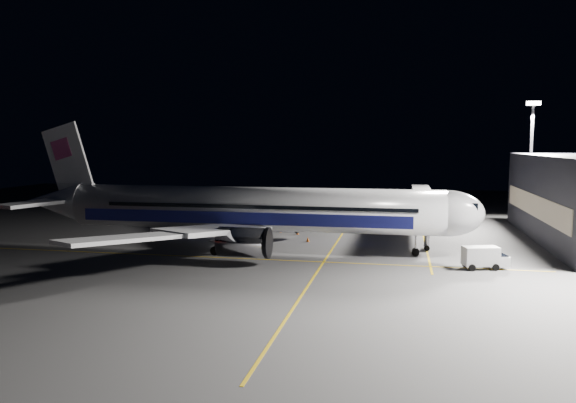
# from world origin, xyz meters

# --- Properties ---
(ground) EXTENTS (200.00, 200.00, 0.00)m
(ground) POSITION_xyz_m (0.00, 0.00, 0.00)
(ground) COLOR #4C4C4F
(ground) RESTS_ON ground
(guide_line_main) EXTENTS (0.25, 80.00, 0.01)m
(guide_line_main) POSITION_xyz_m (10.00, 0.00, 0.01)
(guide_line_main) COLOR gold
(guide_line_main) RESTS_ON ground
(guide_line_cross) EXTENTS (70.00, 0.25, 0.01)m
(guide_line_cross) POSITION_xyz_m (0.00, -6.00, 0.01)
(guide_line_cross) COLOR gold
(guide_line_cross) RESTS_ON ground
(guide_line_side) EXTENTS (0.25, 40.00, 0.01)m
(guide_line_side) POSITION_xyz_m (22.00, 10.00, 0.01)
(guide_line_side) COLOR gold
(guide_line_side) RESTS_ON ground
(airliner) EXTENTS (61.48, 54.22, 16.64)m
(airliner) POSITION_xyz_m (-1.08, 0.00, 5.16)
(airliner) COLOR silver
(airliner) RESTS_ON ground
(jet_bridge) EXTENTS (3.60, 34.40, 6.30)m
(jet_bridge) POSITION_xyz_m (22.00, 18.06, 4.58)
(jet_bridge) COLOR #B2B2B7
(jet_bridge) RESTS_ON ground
(floodlight_mast_north) EXTENTS (2.40, 0.68, 20.70)m
(floodlight_mast_north) POSITION_xyz_m (40.00, 31.99, 12.37)
(floodlight_mast_north) COLOR #59595E
(floodlight_mast_north) RESTS_ON ground
(service_truck) EXTENTS (5.17, 3.16, 2.48)m
(service_truck) POSITION_xyz_m (27.71, -6.02, 1.32)
(service_truck) COLOR silver
(service_truck) RESTS_ON ground
(baggage_tug) EXTENTS (2.77, 2.55, 1.63)m
(baggage_tug) POSITION_xyz_m (-2.36, 14.32, 0.75)
(baggage_tug) COLOR black
(baggage_tug) RESTS_ON ground
(safety_cone_a) EXTENTS (0.46, 0.46, 0.69)m
(safety_cone_a) POSITION_xyz_m (6.00, 6.81, 0.34)
(safety_cone_a) COLOR #FF630A
(safety_cone_a) RESTS_ON ground
(safety_cone_b) EXTENTS (0.44, 0.44, 0.66)m
(safety_cone_b) POSITION_xyz_m (3.44, 12.76, 0.33)
(safety_cone_b) COLOR #FF630A
(safety_cone_b) RESTS_ON ground
(safety_cone_c) EXTENTS (0.37, 0.37, 0.56)m
(safety_cone_c) POSITION_xyz_m (0.54, 13.96, 0.28)
(safety_cone_c) COLOR #FF630A
(safety_cone_c) RESTS_ON ground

